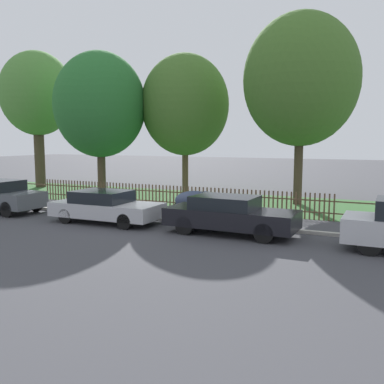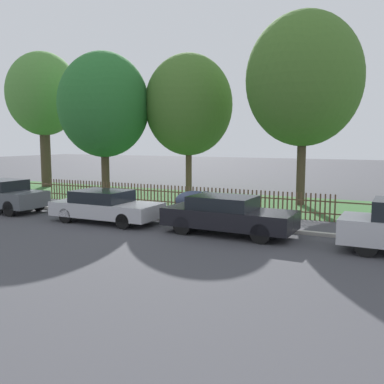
{
  "view_description": "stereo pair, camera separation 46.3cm",
  "coord_description": "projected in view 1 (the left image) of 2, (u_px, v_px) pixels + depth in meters",
  "views": [
    {
      "loc": [
        9.46,
        -14.63,
        3.21
      ],
      "look_at": [
        2.1,
        0.99,
        1.1
      ],
      "focal_mm": 40.0,
      "sensor_mm": 36.0,
      "label": 1
    },
    {
      "loc": [
        9.88,
        -14.42,
        3.21
      ],
      "look_at": [
        2.1,
        0.99,
        1.1
      ],
      "focal_mm": 40.0,
      "sensor_mm": 36.0,
      "label": 2
    }
  ],
  "objects": [
    {
      "name": "covered_motorcycle",
      "position": [
        196.0,
        201.0,
        17.69
      ],
      "size": [
        2.01,
        0.9,
        1.12
      ],
      "rotation": [
        0.0,
        0.0,
        0.07
      ],
      "color": "black",
      "rests_on": "ground"
    },
    {
      "name": "tree_behind_motorcycle",
      "position": [
        100.0,
        105.0,
        23.99
      ],
      "size": [
        5.13,
        5.13,
        8.13
      ],
      "color": "#473828",
      "rests_on": "ground"
    },
    {
      "name": "tree_nearest_kerb",
      "position": [
        37.0,
        94.0,
        28.52
      ],
      "size": [
        4.84,
        4.84,
        9.08
      ],
      "color": "#473828",
      "rests_on": "ground"
    },
    {
      "name": "tree_mid_park",
      "position": [
        185.0,
        105.0,
        24.46
      ],
      "size": [
        5.02,
        5.02,
        8.09
      ],
      "color": "brown",
      "rests_on": "ground"
    },
    {
      "name": "kerb_stone",
      "position": [
        137.0,
        217.0,
        17.61
      ],
      "size": [
        42.97,
        0.2,
        0.12
      ],
      "primitive_type": "cube",
      "color": "#B2ADA3",
      "rests_on": "ground"
    },
    {
      "name": "parked_car_silver_hatchback",
      "position": [
        2.0,
        196.0,
        18.93
      ],
      "size": [
        3.74,
        1.78,
        1.43
      ],
      "rotation": [
        0.0,
        0.0,
        -0.01
      ],
      "color": "#51565B",
      "rests_on": "ground"
    },
    {
      "name": "grass_strip",
      "position": [
        198.0,
        200.0,
        23.09
      ],
      "size": [
        42.97,
        6.73,
        0.01
      ],
      "primitive_type": "cube",
      "color": "#33602D",
      "rests_on": "ground"
    },
    {
      "name": "parked_car_black_saloon",
      "position": [
        106.0,
        206.0,
        16.64
      ],
      "size": [
        4.36,
        1.9,
        1.25
      ],
      "rotation": [
        0.0,
        0.0,
        0.02
      ],
      "color": "#BCBCC1",
      "rests_on": "ground"
    },
    {
      "name": "ground_plane",
      "position": [
        135.0,
        219.0,
        17.53
      ],
      "size": [
        120.0,
        120.0,
        0.0
      ],
      "primitive_type": "plane",
      "color": "#424247"
    },
    {
      "name": "parked_car_navy_estate",
      "position": [
        230.0,
        214.0,
        14.57
      ],
      "size": [
        4.5,
        1.79,
        1.31
      ],
      "rotation": [
        0.0,
        0.0,
        -0.02
      ],
      "color": "black",
      "rests_on": "ground"
    },
    {
      "name": "park_fence",
      "position": [
        168.0,
        197.0,
        20.02
      ],
      "size": [
        42.97,
        0.05,
        1.1
      ],
      "color": "brown",
      "rests_on": "ground"
    },
    {
      "name": "tree_far_left",
      "position": [
        301.0,
        80.0,
        20.7
      ],
      "size": [
        5.58,
        5.58,
        9.31
      ],
      "color": "#473828",
      "rests_on": "ground"
    }
  ]
}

